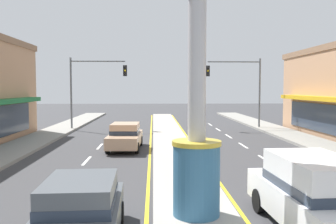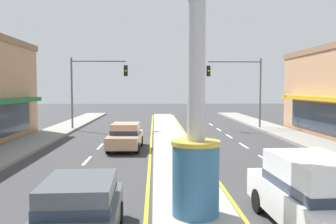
% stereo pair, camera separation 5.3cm
% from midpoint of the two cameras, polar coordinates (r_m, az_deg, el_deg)
% --- Properties ---
extents(median_strip, '(2.36, 52.00, 0.14)m').
position_cam_midpoint_polar(median_strip, '(22.51, 0.78, -5.23)').
color(median_strip, '#A39E93').
rests_on(median_strip, ground).
extents(sidewalk_left, '(2.67, 60.00, 0.18)m').
position_cam_midpoint_polar(sidewalk_left, '(22.01, -23.49, -5.70)').
color(sidewalk_left, gray).
rests_on(sidewalk_left, ground).
extents(sidewalk_right, '(2.67, 60.00, 0.18)m').
position_cam_midpoint_polar(sidewalk_right, '(22.93, 24.56, -5.36)').
color(sidewalk_right, gray).
rests_on(sidewalk_right, ground).
extents(lane_markings, '(9.10, 52.00, 0.01)m').
position_cam_midpoint_polar(lane_markings, '(21.19, 0.97, -5.97)').
color(lane_markings, silver).
rests_on(lane_markings, ground).
extents(district_sign, '(7.77, 1.34, 7.70)m').
position_cam_midpoint_polar(district_sign, '(9.67, 4.65, 6.69)').
color(district_sign, '#33668C').
rests_on(district_sign, median_strip).
extents(traffic_light_left_side, '(4.86, 0.46, 6.20)m').
position_cam_midpoint_polar(traffic_light_left_side, '(31.48, -11.84, 4.88)').
color(traffic_light_left_side, slate).
rests_on(traffic_light_left_side, ground).
extents(traffic_light_right_side, '(4.86, 0.46, 6.20)m').
position_cam_midpoint_polar(traffic_light_right_side, '(32.15, 11.48, 4.86)').
color(traffic_light_right_side, slate).
rests_on(traffic_light_right_side, ground).
extents(sedan_near_right_lane, '(1.95, 4.36, 1.53)m').
position_cam_midpoint_polar(sedan_near_right_lane, '(8.64, -13.81, -15.27)').
color(sedan_near_right_lane, '#4C5156').
rests_on(sedan_near_right_lane, ground).
extents(suv_far_right_lane, '(2.12, 4.68, 1.90)m').
position_cam_midpoint_polar(suv_far_right_lane, '(9.87, 22.16, -11.83)').
color(suv_far_right_lane, white).
rests_on(suv_far_right_lane, ground).
extents(sedan_near_left_lane, '(1.96, 4.36, 1.53)m').
position_cam_midpoint_polar(sedan_near_left_lane, '(21.39, -6.67, -3.79)').
color(sedan_near_left_lane, tan).
rests_on(sedan_near_left_lane, ground).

